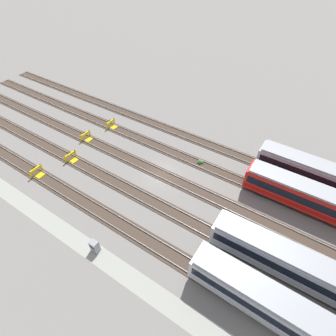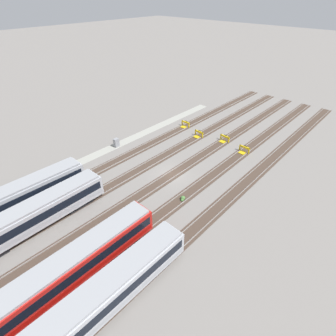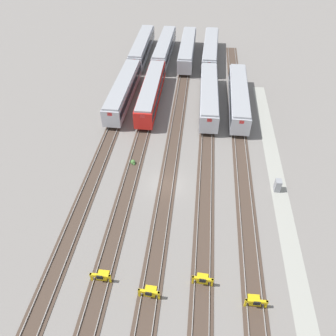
{
  "view_description": "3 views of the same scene",
  "coord_description": "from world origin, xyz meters",
  "px_view_note": "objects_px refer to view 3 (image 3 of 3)",
  "views": [
    {
      "loc": [
        14.84,
        -21.18,
        26.38
      ],
      "look_at": [
        1.06,
        0.0,
        1.8
      ],
      "focal_mm": 28.0,
      "sensor_mm": 36.0,
      "label": 1
    },
    {
      "loc": [
        24.97,
        22.11,
        24.31
      ],
      "look_at": [
        1.06,
        0.0,
        1.8
      ],
      "focal_mm": 28.0,
      "sensor_mm": 36.0,
      "label": 2
    },
    {
      "loc": [
        -29.1,
        -3.28,
        28.91
      ],
      "look_at": [
        1.06,
        0.0,
        1.8
      ],
      "focal_mm": 35.0,
      "sensor_mm": 36.0,
      "label": 3
    }
  ],
  "objects_px": {
    "bumper_stop_middle_track": "(150,292)",
    "bumper_stop_nearest_track": "(255,301)",
    "bumper_stop_near_inner_track": "(203,279)",
    "subway_car_front_row_rightmost": "(187,49)",
    "subway_car_back_row_leftmost": "(210,50)",
    "subway_car_front_row_centre": "(124,90)",
    "subway_car_front_row_right_inner": "(209,95)",
    "subway_car_front_row_leftmost": "(151,92)",
    "subway_car_front_row_left_inner": "(142,47)",
    "subway_car_back_row_centre": "(238,97)",
    "weed_clump": "(133,162)",
    "electrical_cabinet": "(278,185)",
    "subway_car_back_row_rightmost": "(164,48)",
    "bumper_stop_far_inner_track": "(102,276)"
  },
  "relations": [
    {
      "from": "subway_car_front_row_centre",
      "to": "subway_car_front_row_right_inner",
      "type": "bearing_deg",
      "value": -90.0
    },
    {
      "from": "subway_car_front_row_right_inner",
      "to": "weed_clump",
      "type": "bearing_deg",
      "value": 148.57
    },
    {
      "from": "subway_car_back_row_centre",
      "to": "subway_car_front_row_left_inner",
      "type": "bearing_deg",
      "value": 45.5
    },
    {
      "from": "subway_car_back_row_rightmost",
      "to": "bumper_stop_near_inner_track",
      "type": "bearing_deg",
      "value": -169.36
    },
    {
      "from": "subway_car_front_row_rightmost",
      "to": "subway_car_back_row_rightmost",
      "type": "xyz_separation_m",
      "value": [
        0.08,
        4.79,
        0.0
      ]
    },
    {
      "from": "subway_car_front_row_centre",
      "to": "subway_car_back_row_centre",
      "type": "height_order",
      "value": "same"
    },
    {
      "from": "subway_car_front_row_right_inner",
      "to": "subway_car_back_row_rightmost",
      "type": "relative_size",
      "value": 1.0
    },
    {
      "from": "subway_car_front_row_leftmost",
      "to": "bumper_stop_near_inner_track",
      "type": "xyz_separation_m",
      "value": [
        -32.27,
        -9.61,
        -1.53
      ]
    },
    {
      "from": "subway_car_front_row_rightmost",
      "to": "subway_car_front_row_right_inner",
      "type": "bearing_deg",
      "value": -165.7
    },
    {
      "from": "subway_car_front_row_left_inner",
      "to": "subway_car_back_row_centre",
      "type": "distance_m",
      "value": 26.8
    },
    {
      "from": "bumper_stop_nearest_track",
      "to": "bumper_stop_middle_track",
      "type": "bearing_deg",
      "value": 90.98
    },
    {
      "from": "bumper_stop_near_inner_track",
      "to": "weed_clump",
      "type": "relative_size",
      "value": 2.18
    },
    {
      "from": "bumper_stop_far_inner_track",
      "to": "electrical_cabinet",
      "type": "bearing_deg",
      "value": -52.59
    },
    {
      "from": "subway_car_back_row_leftmost",
      "to": "bumper_stop_far_inner_track",
      "type": "xyz_separation_m",
      "value": [
        -51.78,
        9.56,
        -1.53
      ]
    },
    {
      "from": "bumper_stop_near_inner_track",
      "to": "bumper_stop_far_inner_track",
      "type": "relative_size",
      "value": 1.0
    },
    {
      "from": "subway_car_front_row_leftmost",
      "to": "subway_car_front_row_centre",
      "type": "xyz_separation_m",
      "value": [
        0.0,
        4.68,
        0.0
      ]
    },
    {
      "from": "bumper_stop_far_inner_track",
      "to": "weed_clump",
      "type": "relative_size",
      "value": 2.18
    },
    {
      "from": "subway_car_front_row_centre",
      "to": "weed_clump",
      "type": "distance_m",
      "value": 16.68
    },
    {
      "from": "subway_car_front_row_left_inner",
      "to": "bumper_stop_near_inner_track",
      "type": "xyz_separation_m",
      "value": [
        -51.06,
        -14.33,
        -1.53
      ]
    },
    {
      "from": "subway_car_back_row_centre",
      "to": "bumper_stop_middle_track",
      "type": "distance_m",
      "value": 35.42
    },
    {
      "from": "weed_clump",
      "to": "subway_car_back_row_centre",
      "type": "bearing_deg",
      "value": -42.4
    },
    {
      "from": "subway_car_front_row_left_inner",
      "to": "subway_car_front_row_right_inner",
      "type": "distance_m",
      "value": 23.61
    },
    {
      "from": "subway_car_front_row_rightmost",
      "to": "subway_car_back_row_leftmost",
      "type": "distance_m",
      "value": 4.77
    },
    {
      "from": "subway_car_front_row_centre",
      "to": "subway_car_back_row_centre",
      "type": "relative_size",
      "value": 1.0
    },
    {
      "from": "subway_car_front_row_leftmost",
      "to": "subway_car_back_row_centre",
      "type": "bearing_deg",
      "value": -90.0
    },
    {
      "from": "subway_car_front_row_left_inner",
      "to": "subway_car_back_row_rightmost",
      "type": "distance_m",
      "value": 4.76
    },
    {
      "from": "subway_car_front_row_leftmost",
      "to": "subway_car_back_row_rightmost",
      "type": "xyz_separation_m",
      "value": [
        18.68,
        -0.04,
        0.0
      ]
    },
    {
      "from": "subway_car_back_row_rightmost",
      "to": "bumper_stop_middle_track",
      "type": "distance_m",
      "value": 52.99
    },
    {
      "from": "subway_car_front_row_centre",
      "to": "bumper_stop_near_inner_track",
      "type": "distance_m",
      "value": 35.33
    },
    {
      "from": "subway_car_front_row_rightmost",
      "to": "weed_clump",
      "type": "bearing_deg",
      "value": 171.74
    },
    {
      "from": "subway_car_front_row_right_inner",
      "to": "bumper_stop_nearest_track",
      "type": "bearing_deg",
      "value": -171.95
    },
    {
      "from": "subway_car_front_row_right_inner",
      "to": "bumper_stop_nearest_track",
      "type": "xyz_separation_m",
      "value": [
        -33.91,
        -4.8,
        -1.53
      ]
    },
    {
      "from": "subway_car_front_row_left_inner",
      "to": "subway_car_front_row_right_inner",
      "type": "bearing_deg",
      "value": -142.73
    },
    {
      "from": "subway_car_front_row_centre",
      "to": "subway_car_back_row_rightmost",
      "type": "bearing_deg",
      "value": -14.2
    },
    {
      "from": "subway_car_front_row_left_inner",
      "to": "subway_car_back_row_leftmost",
      "type": "xyz_separation_m",
      "value": [
        0.02,
        -14.32,
        0.0
      ]
    },
    {
      "from": "electrical_cabinet",
      "to": "subway_car_front_row_centre",
      "type": "bearing_deg",
      "value": 50.5
    },
    {
      "from": "subway_car_back_row_leftmost",
      "to": "bumper_stop_nearest_track",
      "type": "height_order",
      "value": "subway_car_back_row_leftmost"
    },
    {
      "from": "subway_car_front_row_leftmost",
      "to": "subway_car_front_row_left_inner",
      "type": "distance_m",
      "value": 19.37
    },
    {
      "from": "subway_car_front_row_right_inner",
      "to": "subway_car_back_row_leftmost",
      "type": "distance_m",
      "value": 18.81
    },
    {
      "from": "subway_car_front_row_left_inner",
      "to": "bumper_stop_nearest_track",
      "type": "height_order",
      "value": "subway_car_front_row_left_inner"
    },
    {
      "from": "subway_car_front_row_leftmost",
      "to": "bumper_stop_nearest_track",
      "type": "height_order",
      "value": "subway_car_front_row_leftmost"
    },
    {
      "from": "subway_car_front_row_left_inner",
      "to": "subway_car_back_row_centre",
      "type": "xyz_separation_m",
      "value": [
        -18.79,
        -19.12,
        0.0
      ]
    },
    {
      "from": "subway_car_back_row_centre",
      "to": "bumper_stop_near_inner_track",
      "type": "xyz_separation_m",
      "value": [
        -32.27,
        4.79,
        -1.53
      ]
    },
    {
      "from": "bumper_stop_nearest_track",
      "to": "bumper_stop_middle_track",
      "type": "relative_size",
      "value": 1.0
    },
    {
      "from": "bumper_stop_nearest_track",
      "to": "bumper_stop_near_inner_track",
      "type": "distance_m",
      "value": 5.04
    },
    {
      "from": "bumper_stop_middle_track",
      "to": "bumper_stop_nearest_track",
      "type": "bearing_deg",
      "value": -89.02
    },
    {
      "from": "bumper_stop_far_inner_track",
      "to": "bumper_stop_middle_track",
      "type": "bearing_deg",
      "value": -102.99
    },
    {
      "from": "subway_car_back_row_leftmost",
      "to": "weed_clump",
      "type": "bearing_deg",
      "value": 164.29
    },
    {
      "from": "subway_car_front_row_left_inner",
      "to": "subway_car_front_row_right_inner",
      "type": "height_order",
      "value": "same"
    },
    {
      "from": "subway_car_front_row_leftmost",
      "to": "weed_clump",
      "type": "height_order",
      "value": "subway_car_front_row_leftmost"
    }
  ]
}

